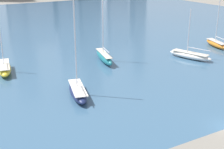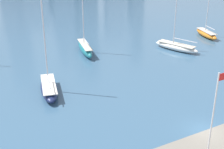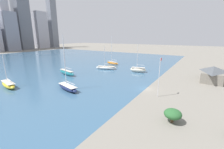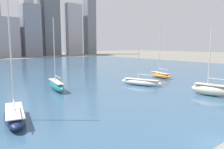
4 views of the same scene
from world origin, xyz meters
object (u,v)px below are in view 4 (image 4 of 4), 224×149
sailboat_orange (160,75)px  sailboat_teal (56,85)px  sailboat_white (141,82)px  sailboat_navy (15,115)px  sailboat_cream (211,89)px

sailboat_orange → sailboat_teal: bearing=-170.7°
sailboat_white → sailboat_navy: sailboat_navy is taller
sailboat_orange → sailboat_teal: sailboat_orange is taller
sailboat_cream → sailboat_teal: bearing=120.2°
sailboat_orange → sailboat_teal: 30.21m
sailboat_orange → sailboat_navy: bearing=-150.4°
sailboat_cream → sailboat_navy: bearing=153.9°
sailboat_white → sailboat_teal: bearing=137.3°
sailboat_navy → sailboat_cream: size_ratio=1.31×
sailboat_orange → sailboat_navy: sailboat_navy is taller
sailboat_teal → sailboat_navy: bearing=-119.0°
sailboat_navy → sailboat_orange: bearing=28.6°
sailboat_cream → sailboat_white: bearing=87.7°
sailboat_orange → sailboat_white: bearing=-146.1°
sailboat_orange → sailboat_teal: (-30.06, 3.00, 0.17)m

